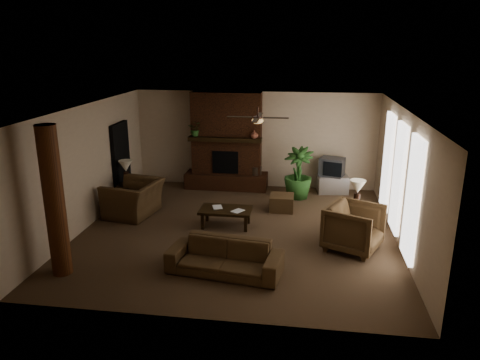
% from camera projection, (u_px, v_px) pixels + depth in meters
% --- Properties ---
extents(room_shell, '(7.00, 7.00, 7.00)m').
position_uv_depth(room_shell, '(237.00, 172.00, 10.00)').
color(room_shell, brown).
rests_on(room_shell, ground).
extents(fireplace, '(2.40, 0.70, 2.80)m').
position_uv_depth(fireplace, '(227.00, 149.00, 13.23)').
color(fireplace, '#492513').
rests_on(fireplace, ground).
extents(windows, '(0.08, 3.65, 2.35)m').
position_uv_depth(windows, '(398.00, 178.00, 9.73)').
color(windows, white).
rests_on(windows, ground).
extents(log_column, '(0.36, 0.36, 2.80)m').
position_uv_depth(log_column, '(54.00, 202.00, 8.12)').
color(log_column, '#592E16').
rests_on(log_column, ground).
extents(doorway, '(0.10, 1.00, 2.10)m').
position_uv_depth(doorway, '(121.00, 162.00, 12.27)').
color(doorway, black).
rests_on(doorway, ground).
extents(ceiling_fan, '(1.35, 1.35, 0.37)m').
position_uv_depth(ceiling_fan, '(258.00, 119.00, 9.90)').
color(ceiling_fan, black).
rests_on(ceiling_fan, ceiling).
extents(sofa, '(2.18, 0.92, 0.83)m').
position_uv_depth(sofa, '(225.00, 252.00, 8.43)').
color(sofa, '#503A22').
rests_on(sofa, ground).
extents(armchair_left, '(1.07, 1.44, 1.15)m').
position_uv_depth(armchair_left, '(133.00, 193.00, 11.23)').
color(armchair_left, '#503A22').
rests_on(armchair_left, ground).
extents(armchair_right, '(1.31, 1.34, 1.06)m').
position_uv_depth(armchair_right, '(354.00, 226.00, 9.34)').
color(armchair_right, '#503A22').
rests_on(armchair_right, ground).
extents(coffee_table, '(1.20, 0.70, 0.43)m').
position_uv_depth(coffee_table, '(226.00, 211.00, 10.58)').
color(coffee_table, black).
rests_on(coffee_table, ground).
extents(ottoman, '(0.60, 0.60, 0.40)m').
position_uv_depth(ottoman, '(282.00, 203.00, 11.65)').
color(ottoman, '#503A22').
rests_on(ottoman, ground).
extents(tv_stand, '(0.91, 0.61, 0.50)m').
position_uv_depth(tv_stand, '(333.00, 184.00, 13.00)').
color(tv_stand, silver).
rests_on(tv_stand, ground).
extents(tv, '(0.77, 0.69, 0.52)m').
position_uv_depth(tv, '(332.00, 167.00, 12.85)').
color(tv, '#3C3C3F').
rests_on(tv, tv_stand).
extents(floor_vase, '(0.34, 0.34, 0.77)m').
position_uv_depth(floor_vase, '(256.00, 175.00, 13.25)').
color(floor_vase, '#32261C').
rests_on(floor_vase, ground).
extents(floor_plant, '(1.16, 1.58, 0.79)m').
position_uv_depth(floor_plant, '(298.00, 184.00, 12.54)').
color(floor_plant, '#2D5A24').
rests_on(floor_plant, ground).
extents(side_table_left, '(0.61, 0.61, 0.55)m').
position_uv_depth(side_table_left, '(127.00, 195.00, 12.02)').
color(side_table_left, black).
rests_on(side_table_left, ground).
extents(lamp_left, '(0.39, 0.39, 0.65)m').
position_uv_depth(lamp_left, '(126.00, 168.00, 11.85)').
color(lamp_left, black).
rests_on(lamp_left, side_table_left).
extents(side_table_right, '(0.56, 0.56, 0.55)m').
position_uv_depth(side_table_right, '(353.00, 219.00, 10.35)').
color(side_table_right, black).
rests_on(side_table_right, ground).
extents(lamp_right, '(0.36, 0.36, 0.65)m').
position_uv_depth(lamp_right, '(358.00, 189.00, 10.15)').
color(lamp_right, black).
rests_on(lamp_right, side_table_right).
extents(mantel_plant, '(0.40, 0.44, 0.33)m').
position_uv_depth(mantel_plant, '(196.00, 130.00, 12.99)').
color(mantel_plant, '#2D5A24').
rests_on(mantel_plant, fireplace).
extents(mantel_vase, '(0.23, 0.24, 0.22)m').
position_uv_depth(mantel_vase, '(254.00, 134.00, 12.69)').
color(mantel_vase, brown).
rests_on(mantel_vase, fireplace).
extents(book_a, '(0.21, 0.10, 0.29)m').
position_uv_depth(book_a, '(213.00, 202.00, 10.56)').
color(book_a, '#999999').
rests_on(book_a, coffee_table).
extents(book_b, '(0.19, 0.13, 0.29)m').
position_uv_depth(book_b, '(234.00, 205.00, 10.42)').
color(book_b, '#999999').
rests_on(book_b, coffee_table).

